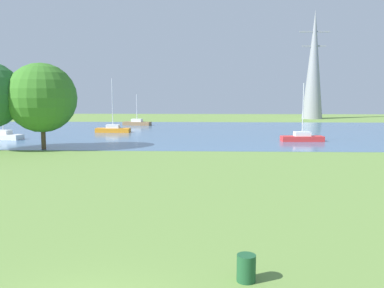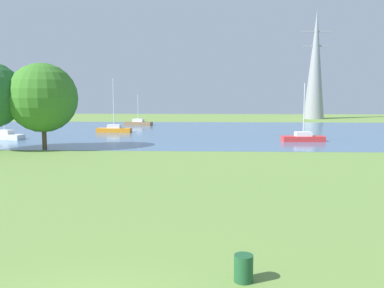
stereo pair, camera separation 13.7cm
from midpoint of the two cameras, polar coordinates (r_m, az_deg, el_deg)
The scene contains 9 objects.
ground_plane at distance 31.39m, azimuth -3.53°, elevation -3.04°, with size 160.00×160.00×0.00m, color olive.
litter_bin at distance 12.65m, azimuth 7.20°, elevation -16.69°, with size 0.56×0.56×0.80m, color #1E512D.
water_surface at distance 59.09m, azimuth -0.81°, elevation 1.71°, with size 140.00×40.00×0.02m, color #4A7097.
sailboat_orange at distance 59.09m, azimuth -10.96°, elevation 2.03°, with size 4.84×1.63×7.53m.
sailboat_white at distance 54.33m, azimuth -24.73°, elevation 1.07°, with size 5.02×2.64×6.13m.
sailboat_red at distance 48.85m, azimuth 14.93°, elevation 0.88°, with size 4.89×1.81×6.62m.
sailboat_brown at distance 71.73m, azimuth -7.68°, elevation 2.93°, with size 4.99×2.36×5.35m.
tree_mid_shore at distance 42.71m, azimuth -20.19°, elevation 6.02°, with size 6.72×6.72×8.42m.
electricity_pylon at distance 93.91m, azimuth 16.47°, elevation 10.48°, with size 6.40×4.40×23.22m.
Camera 1 is at (3.07, -8.76, 5.47)m, focal length 38.50 mm.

